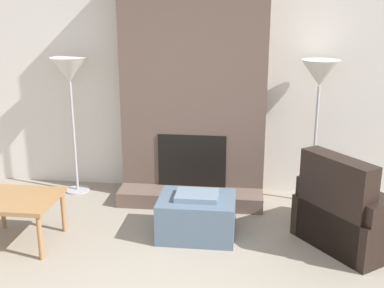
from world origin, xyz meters
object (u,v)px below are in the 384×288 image
object	(u,v)px
floor_lamp_right	(320,79)
ottoman	(197,216)
floor_lamp_left	(69,75)
side_table	(18,203)
armchair	(351,216)

from	to	relation	value
floor_lamp_right	ottoman	bearing A→B (deg)	-141.05
ottoman	floor_lamp_right	distance (m)	1.98
ottoman	floor_lamp_left	world-z (taller)	floor_lamp_left
ottoman	floor_lamp_left	size ratio (longest dim) A/B	0.46
side_table	floor_lamp_right	xyz separation A→B (m)	(2.87, 1.33, 1.02)
armchair	floor_lamp_right	bearing A→B (deg)	-23.91
ottoman	side_table	world-z (taller)	side_table
floor_lamp_left	floor_lamp_right	distance (m)	2.79
side_table	floor_lamp_left	bearing A→B (deg)	86.62
ottoman	floor_lamp_right	world-z (taller)	floor_lamp_right
floor_lamp_left	side_table	bearing A→B (deg)	-93.38
armchair	floor_lamp_left	world-z (taller)	floor_lamp_left
armchair	floor_lamp_left	bearing A→B (deg)	34.30
ottoman	armchair	bearing A→B (deg)	-0.18
side_table	floor_lamp_left	distance (m)	1.67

